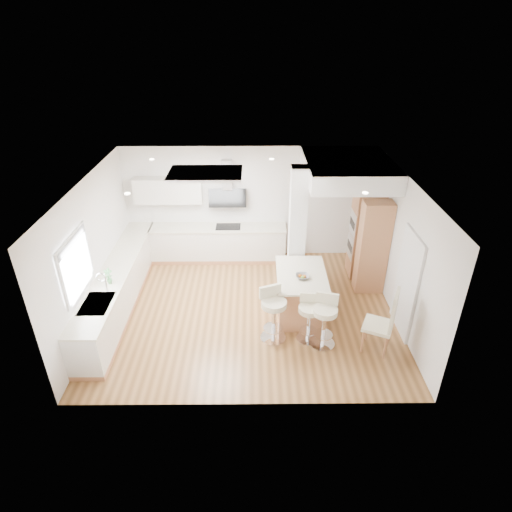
{
  "coord_description": "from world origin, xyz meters",
  "views": [
    {
      "loc": [
        0.1,
        -7.29,
        5.34
      ],
      "look_at": [
        0.17,
        0.4,
        1.08
      ],
      "focal_mm": 30.0,
      "sensor_mm": 36.0,
      "label": 1
    }
  ],
  "objects_px": {
    "bar_stool_a": "(273,312)",
    "peninsula": "(300,293)",
    "bar_stool_c": "(325,318)",
    "dining_chair": "(386,320)",
    "bar_stool_b": "(309,316)"
  },
  "relations": [
    {
      "from": "peninsula",
      "to": "bar_stool_a",
      "type": "distance_m",
      "value": 1.05
    },
    {
      "from": "peninsula",
      "to": "bar_stool_b",
      "type": "height_order",
      "value": "peninsula"
    },
    {
      "from": "bar_stool_b",
      "to": "bar_stool_c",
      "type": "height_order",
      "value": "bar_stool_c"
    },
    {
      "from": "bar_stool_c",
      "to": "peninsula",
      "type": "bearing_deg",
      "value": 124.1
    },
    {
      "from": "bar_stool_b",
      "to": "bar_stool_a",
      "type": "bearing_deg",
      "value": -177.34
    },
    {
      "from": "peninsula",
      "to": "bar_stool_b",
      "type": "distance_m",
      "value": 0.89
    },
    {
      "from": "bar_stool_b",
      "to": "dining_chair",
      "type": "bearing_deg",
      "value": -8.36
    },
    {
      "from": "bar_stool_b",
      "to": "dining_chair",
      "type": "height_order",
      "value": "dining_chair"
    },
    {
      "from": "bar_stool_a",
      "to": "bar_stool_c",
      "type": "distance_m",
      "value": 0.94
    },
    {
      "from": "bar_stool_a",
      "to": "dining_chair",
      "type": "relative_size",
      "value": 0.84
    },
    {
      "from": "bar_stool_c",
      "to": "dining_chair",
      "type": "bearing_deg",
      "value": 6.14
    },
    {
      "from": "bar_stool_b",
      "to": "bar_stool_c",
      "type": "relative_size",
      "value": 0.91
    },
    {
      "from": "bar_stool_a",
      "to": "peninsula",
      "type": "bearing_deg",
      "value": 33.47
    },
    {
      "from": "dining_chair",
      "to": "bar_stool_c",
      "type": "bearing_deg",
      "value": -165.4
    },
    {
      "from": "bar_stool_a",
      "to": "bar_stool_b",
      "type": "distance_m",
      "value": 0.67
    }
  ]
}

